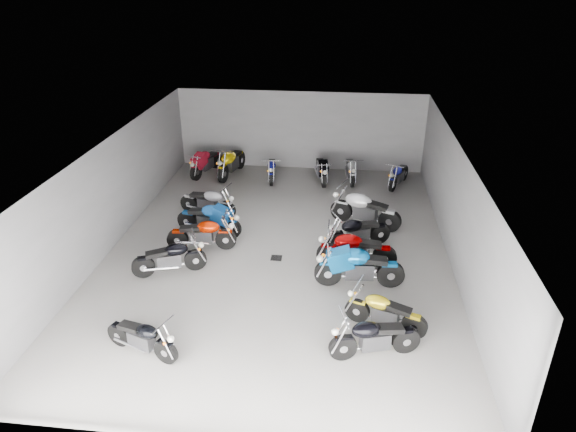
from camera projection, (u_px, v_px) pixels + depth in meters
name	position (u px, v px, depth m)	size (l,w,h in m)	color
ground	(279.00, 250.00, 15.41)	(14.00, 14.00, 0.00)	gray
wall_back	(300.00, 131.00, 20.95)	(10.00, 0.10, 3.20)	slate
wall_left	(111.00, 193.00, 15.21)	(0.10, 14.00, 3.20)	slate
wall_right	(457.00, 210.00, 14.20)	(0.10, 14.00, 3.20)	slate
ceiling	(278.00, 147.00, 13.99)	(10.00, 14.00, 0.04)	black
drain_grate	(276.00, 258.00, 14.96)	(0.32, 0.32, 0.01)	black
motorcycle_left_a	(142.00, 337.00, 11.09)	(1.80, 0.75, 0.82)	black
motorcycle_left_c	(170.00, 258.00, 14.03)	(1.94, 0.89, 0.90)	black
motorcycle_left_d	(202.00, 234.00, 15.24)	(2.08, 0.47, 0.92)	black
motorcycle_left_e	(210.00, 219.00, 16.07)	(2.17, 0.68, 0.97)	black
motorcycle_left_f	(208.00, 202.00, 17.31)	(2.04, 0.68, 0.91)	black
motorcycle_right_a	(374.00, 337.00, 11.03)	(2.00, 0.69, 0.90)	black
motorcycle_right_b	(385.00, 312.00, 11.87)	(1.90, 0.77, 0.86)	black
motorcycle_right_c	(358.00, 267.00, 13.44)	(2.38, 0.51, 1.04)	black
motorcycle_right_d	(356.00, 250.00, 14.31)	(2.25, 0.44, 0.99)	black
motorcycle_right_e	(357.00, 232.00, 15.35)	(1.95, 0.99, 0.92)	black
motorcycle_right_f	(364.00, 210.00, 16.59)	(2.29, 1.02, 1.05)	black
motorcycle_back_a	(206.00, 162.00, 20.73)	(0.83, 2.10, 0.95)	black
motorcycle_back_b	(231.00, 162.00, 20.59)	(0.69, 2.35, 1.04)	black
motorcycle_back_c	(272.00, 169.00, 20.23)	(0.43, 1.89, 0.83)	black
motorcycle_back_d	(322.00, 169.00, 20.11)	(0.56, 2.03, 0.90)	black
motorcycle_back_e	(351.00, 169.00, 20.13)	(0.44, 1.95, 0.86)	black
motorcycle_back_f	(399.00, 175.00, 19.65)	(0.88, 1.79, 0.84)	black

